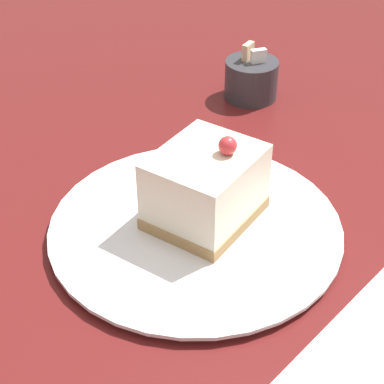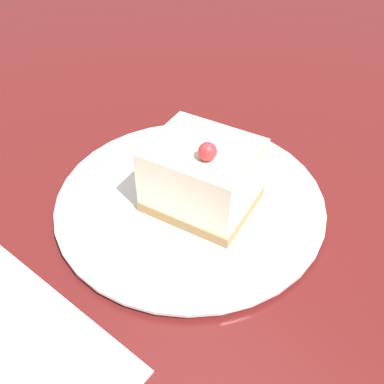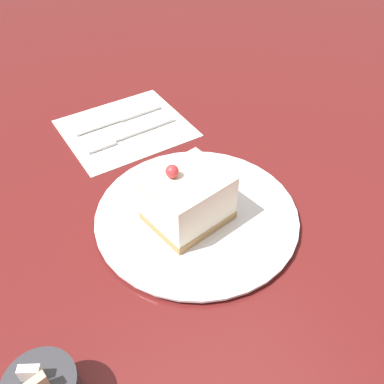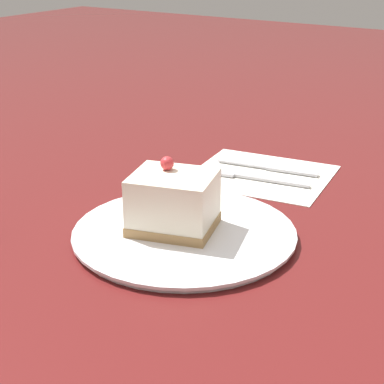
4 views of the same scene
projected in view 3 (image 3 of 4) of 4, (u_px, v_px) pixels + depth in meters
ground_plane at (223, 215)px, 0.62m from camera, size 4.00×4.00×0.00m
plate at (197, 216)px, 0.61m from camera, size 0.29×0.29×0.01m
cake_slice at (188, 199)px, 0.57m from camera, size 0.11×0.12×0.09m
napkin at (126, 128)px, 0.77m from camera, size 0.21×0.24×0.00m
fork at (124, 137)px, 0.75m from camera, size 0.04×0.17×0.00m
knife at (127, 117)px, 0.79m from camera, size 0.04×0.17×0.00m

